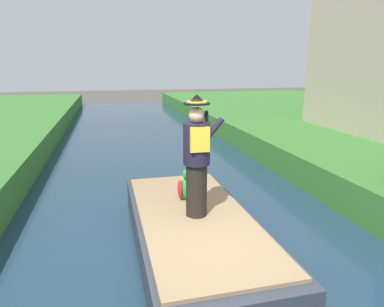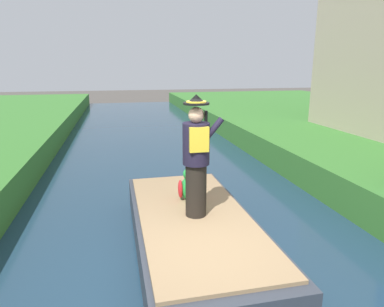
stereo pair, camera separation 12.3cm
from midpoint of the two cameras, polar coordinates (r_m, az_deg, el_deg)
The scene contains 5 objects.
ground_plane at distance 5.07m, azimuth 3.30°, elevation -21.32°, with size 80.00×80.00×0.00m, color #4C4742.
canal_water at distance 5.04m, azimuth 3.31°, elevation -20.86°, with size 6.25×48.00×0.10m, color #1E384C.
boat at distance 5.57m, azimuth 0.92°, elevation -12.92°, with size 1.83×4.21×0.61m.
person_pirate at distance 5.10m, azimuth 1.43°, elevation -0.62°, with size 0.61×0.42×1.85m.
parrot_plush at distance 5.91m, azimuth 0.02°, elevation -5.42°, with size 0.36×0.34×0.57m.
Camera 2 is at (-1.09, -3.97, 2.95)m, focal length 32.19 mm.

